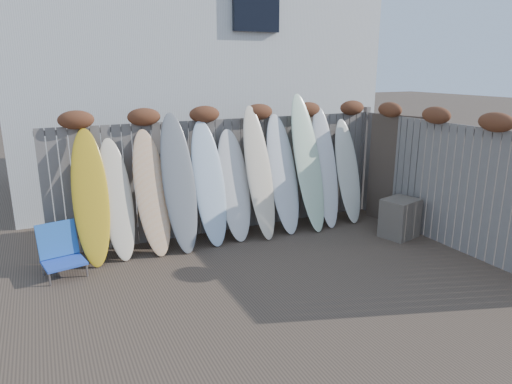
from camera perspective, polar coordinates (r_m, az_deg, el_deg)
name	(u,v)px	position (r m, az deg, el deg)	size (l,w,h in m)	color
ground	(293,283)	(6.37, 4.71, -11.33)	(80.00, 80.00, 0.00)	#493A2D
back_fence	(230,165)	(8.05, -3.25, 3.33)	(6.05, 0.28, 2.24)	slate
right_fence	(448,177)	(8.01, 22.89, 1.78)	(0.28, 4.40, 2.24)	slate
house	(183,53)	(11.91, -9.13, 16.79)	(8.50, 5.50, 6.33)	silver
beach_chair	(61,251)	(7.09, -23.23, -6.79)	(0.64, 0.67, 0.72)	blue
wooden_crate	(400,218)	(8.27, 17.52, -3.11)	(0.58, 0.48, 0.67)	brown
lattice_panel	(402,171)	(8.84, 17.81, 2.54)	(0.06, 1.35, 2.02)	#433928
surfboard_0	(91,197)	(7.15, -19.97, -0.65)	(0.51, 0.07, 2.07)	gold
surfboard_1	(117,199)	(7.24, -17.00, -0.89)	(0.47, 0.07, 1.90)	beige
surfboard_2	(152,193)	(7.27, -12.89, -0.09)	(0.52, 0.07, 2.01)	#FFBA98
surfboard_3	(179,183)	(7.32, -9.60, 1.13)	(0.52, 0.07, 2.26)	slate
surfboard_4	(209,183)	(7.53, -5.89, 1.10)	(0.54, 0.07, 2.11)	silver
surfboard_5	(234,185)	(7.71, -2.75, 0.85)	(0.54, 0.07, 1.93)	silver
surfboard_6	(259,173)	(7.79, 0.39, 2.44)	(0.47, 0.07, 2.32)	beige
surfboard_7	(283,174)	(8.06, 3.37, 2.26)	(0.55, 0.07, 2.15)	silver
surfboard_8	(308,163)	(8.22, 6.50, 3.66)	(0.53, 0.07, 2.51)	silver
surfboard_9	(325,167)	(8.49, 8.62, 3.11)	(0.46, 0.07, 2.25)	silver
surfboard_10	(348,171)	(8.81, 11.40, 2.60)	(0.48, 0.07, 2.00)	silver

